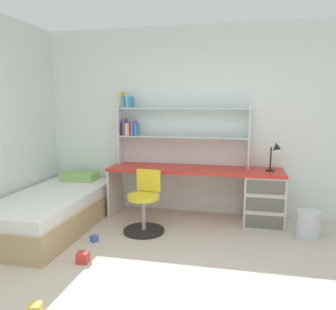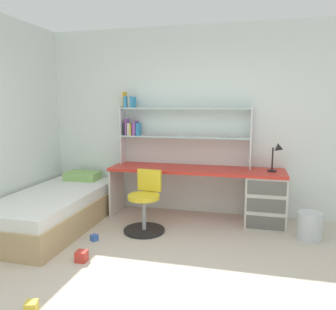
% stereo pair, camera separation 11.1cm
% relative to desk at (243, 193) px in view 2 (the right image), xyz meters
% --- Properties ---
extents(room_shell, '(5.66, 6.05, 2.70)m').
position_rel_desk_xyz_m(room_shell, '(-1.83, -0.97, 0.93)').
color(room_shell, silver).
rests_on(room_shell, ground_plane).
extents(desk, '(2.39, 0.59, 0.72)m').
position_rel_desk_xyz_m(desk, '(0.00, 0.00, 0.00)').
color(desk, red).
rests_on(desk, ground_plane).
extents(bookshelf_hutch, '(1.88, 0.22, 1.06)m').
position_rel_desk_xyz_m(bookshelf_hutch, '(-1.08, 0.18, 0.89)').
color(bookshelf_hutch, silver).
rests_on(bookshelf_hutch, desk).
extents(desk_lamp, '(0.20, 0.17, 0.38)m').
position_rel_desk_xyz_m(desk_lamp, '(0.42, -0.01, 0.56)').
color(desk_lamp, black).
rests_on(desk_lamp, desk).
extents(swivel_chair, '(0.52, 0.52, 0.77)m').
position_rel_desk_xyz_m(swivel_chair, '(-1.20, -0.61, -0.12)').
color(swivel_chair, black).
rests_on(swivel_chair, ground_plane).
extents(bed_platform, '(1.02, 2.08, 0.57)m').
position_rel_desk_xyz_m(bed_platform, '(-2.41, -0.72, -0.19)').
color(bed_platform, tan).
rests_on(bed_platform, ground_plane).
extents(waste_bin, '(0.29, 0.29, 0.33)m').
position_rel_desk_xyz_m(waste_bin, '(0.79, -0.39, -0.25)').
color(waste_bin, silver).
rests_on(waste_bin, ground_plane).
extents(toy_block_red_0, '(0.12, 0.12, 0.11)m').
position_rel_desk_xyz_m(toy_block_red_0, '(-1.57, -1.57, -0.36)').
color(toy_block_red_0, red).
rests_on(toy_block_red_0, ground_plane).
extents(toy_block_yellow_1, '(0.11, 0.11, 0.09)m').
position_rel_desk_xyz_m(toy_block_yellow_1, '(-1.53, -2.43, -0.37)').
color(toy_block_yellow_1, gold).
rests_on(toy_block_yellow_1, ground_plane).
extents(toy_block_blue_2, '(0.10, 0.10, 0.07)m').
position_rel_desk_xyz_m(toy_block_blue_2, '(-1.68, -1.06, -0.38)').
color(toy_block_blue_2, '#3860B7').
rests_on(toy_block_blue_2, ground_plane).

